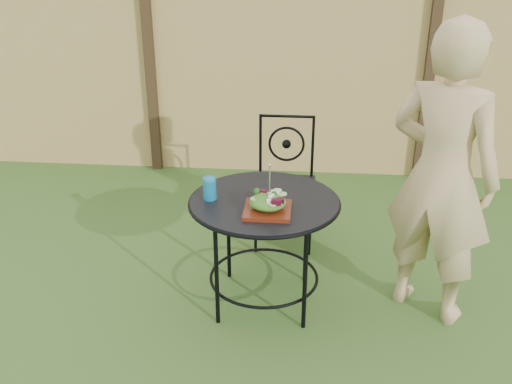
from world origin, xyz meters
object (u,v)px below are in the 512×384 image
(patio_table, at_px, (264,220))
(diner, at_px, (442,176))
(patio_chair, at_px, (285,178))
(salad_plate, at_px, (268,210))

(patio_table, distance_m, diner, 1.08)
(patio_table, height_order, patio_chair, patio_chair)
(patio_table, height_order, salad_plate, salad_plate)
(diner, bearing_deg, patio_chair, -7.72)
(patio_table, height_order, diner, diner)
(patio_chair, xyz_separation_m, diner, (0.94, -0.84, 0.40))
(salad_plate, bearing_deg, patio_chair, 86.74)
(patio_table, distance_m, patio_chair, 0.88)
(patio_chair, relative_size, salad_plate, 3.52)
(patio_table, bearing_deg, diner, 1.35)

